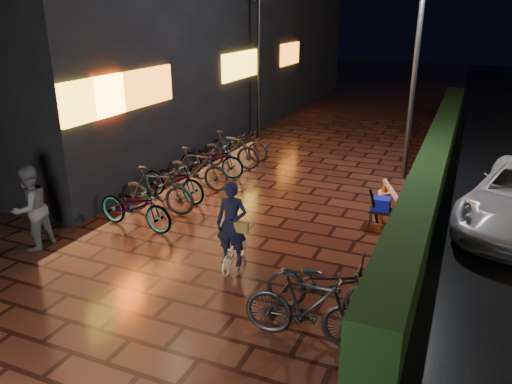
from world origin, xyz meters
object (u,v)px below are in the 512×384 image
at_px(traffic_barrier, 391,208).
at_px(cyclist, 233,236).
at_px(cart_assembly, 381,206).
at_px(bystander_person, 30,208).

bearing_deg(traffic_barrier, cyclist, -126.49).
distance_m(traffic_barrier, cart_assembly, 0.32).
distance_m(cyclist, traffic_barrier, 3.88).
height_order(bystander_person, cyclist, bystander_person).
bearing_deg(cart_assembly, traffic_barrier, 48.94).
height_order(traffic_barrier, cart_assembly, cart_assembly).
bearing_deg(cyclist, traffic_barrier, 53.51).
height_order(cyclist, traffic_barrier, cyclist).
relative_size(cyclist, traffic_barrier, 0.89).
bearing_deg(cyclist, bystander_person, -168.41).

